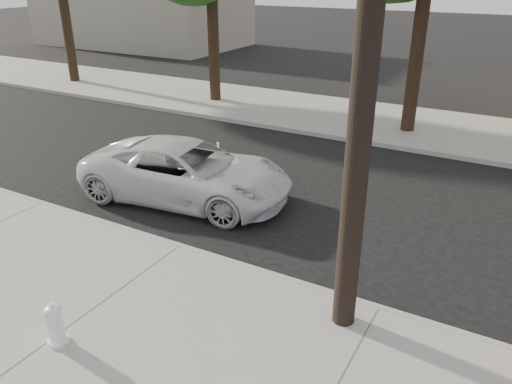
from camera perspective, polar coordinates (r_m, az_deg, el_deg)
ground at (r=11.58m, az=-2.30°, el=-2.13°), size 120.00×120.00×0.00m
near_sidewalk at (r=8.72m, az=-17.57°, el=-12.62°), size 90.00×4.40×0.15m
far_sidewalk at (r=18.85m, az=11.42°, el=8.21°), size 90.00×5.00×0.15m
curb_near at (r=10.04m, az=-8.60°, el=-6.38°), size 90.00×0.12×0.16m
building_far at (r=38.55m, az=-12.94°, el=19.82°), size 14.00×8.00×5.00m
utility_pole at (r=6.40m, az=12.97°, el=19.66°), size 1.40×0.34×9.00m
police_cruiser at (r=12.00m, az=-7.88°, el=2.33°), size 5.33×2.97×1.41m
fire_hydrant at (r=7.96m, az=-21.96°, el=-13.93°), size 0.34×0.31×0.64m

